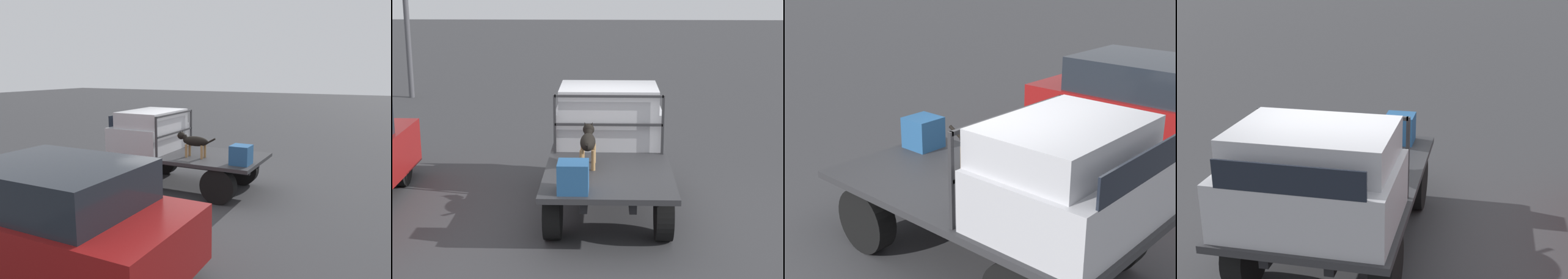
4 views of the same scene
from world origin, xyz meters
TOP-DOWN VIEW (x-y plane):
  - ground_plane at (0.00, 0.00)m, footprint 80.00×80.00m
  - flatbed_truck at (0.00, 0.00)m, footprint 3.66×1.89m
  - truck_cab at (1.07, 0.00)m, footprint 1.37×1.77m
  - truck_headboard at (0.35, 0.00)m, footprint 0.04×1.77m
  - dog at (-0.30, 0.31)m, footprint 1.00×0.23m
  - cargo_crate at (-1.53, 0.47)m, footprint 0.41×0.41m
  - parked_sedan at (-0.20, 4.45)m, footprint 4.08×1.88m

SIDE VIEW (x-z plane):
  - ground_plane at x=0.00m, z-range 0.00..0.00m
  - flatbed_truck at x=0.00m, z-range 0.18..1.02m
  - parked_sedan at x=-0.20m, z-range 0.00..1.63m
  - cargo_crate at x=-1.53m, z-range 0.84..1.25m
  - dog at x=-0.30m, z-range 0.91..1.52m
  - truck_cab at x=1.07m, z-range 0.81..1.81m
  - truck_headboard at x=0.35m, z-range 0.99..1.95m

